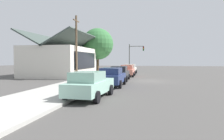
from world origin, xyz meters
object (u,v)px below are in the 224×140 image
Objects in this scene: fire_hydrant_red at (97,79)px; car_ivory at (130,69)px; car_coral at (127,71)px; car_charcoal at (120,73)px; traffic_light_main at (135,53)px; utility_pole_wooden at (76,46)px; car_seafoam at (90,85)px; car_navy at (112,77)px; shade_tree at (98,44)px.

car_ivory is at bearing -4.76° from fire_hydrant_red.
fire_hydrant_red is (-10.28, 1.52, -0.32)m from car_coral.
car_charcoal is 0.92× the size of traffic_light_main.
traffic_light_main reaches higher than fire_hydrant_red.
car_charcoal is 6.75× the size of fire_hydrant_red.
utility_pole_wooden reaches higher than fire_hydrant_red.
utility_pole_wooden is at bearing 159.78° from traffic_light_main.
car_seafoam and car_navy have the same top height.
utility_pole_wooden is 10.56× the size of fire_hydrant_red.
car_charcoal is 0.62× the size of shade_tree.
shade_tree is 17.89m from fire_hydrant_red.
traffic_light_main is 0.69× the size of utility_pole_wooden.
car_navy and car_coral have the same top height.
car_navy is 0.57× the size of shade_tree.
car_ivory is (11.35, 0.09, 0.00)m from car_charcoal.
car_ivory is 0.64× the size of utility_pole_wooden.
car_navy is at bearing 179.63° from traffic_light_main.
fire_hydrant_red is (0.80, 1.52, -0.32)m from car_navy.
utility_pole_wooden reaches higher than car_charcoal.
traffic_light_main is (16.43, -0.27, 2.68)m from car_charcoal.
car_seafoam is at bearing 178.28° from car_navy.
car_seafoam is at bearing -166.12° from shade_tree.
traffic_light_main is at bearing -4.75° from car_ivory.
shade_tree is at bearing 123.48° from traffic_light_main.
car_navy and car_ivory have the same top height.
utility_pole_wooden is 7.54m from fire_hydrant_red.
shade_tree is at bearing 23.32° from car_charcoal.
car_coral is 6.37× the size of fire_hydrant_red.
traffic_light_main is (4.02, -6.08, -1.50)m from shade_tree.
car_navy is at bearing -138.31° from utility_pole_wooden.
car_coral is at bearing -2.98° from car_charcoal.
car_ivory is 0.63× the size of shade_tree.
traffic_light_main is (21.57, -0.14, 2.68)m from car_navy.
car_seafoam is 0.95× the size of car_charcoal.
car_coral and car_ivory have the same top height.
shade_tree reaches higher than car_charcoal.
car_coral is at bearing -0.17° from car_navy.
car_charcoal is 14.33m from shade_tree.
car_navy is 0.92× the size of car_charcoal.
fire_hydrant_red is at bearing -165.20° from shade_tree.
car_charcoal is 11.35m from car_ivory.
traffic_light_main is at bearing -4.57° from fire_hydrant_red.
utility_pole_wooden is (-15.37, 5.66, 0.44)m from traffic_light_main.
car_coral is at bearing 2.67° from car_seafoam.
fire_hydrant_red is at bearing 175.43° from traffic_light_main.
utility_pole_wooden is at bearing 151.93° from car_ivory.
utility_pole_wooden is at bearing -177.87° from shade_tree.
shade_tree is at bearing 18.52° from car_navy.
traffic_light_main is 21.04m from fire_hydrant_red.
car_seafoam is 1.01× the size of car_coral.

